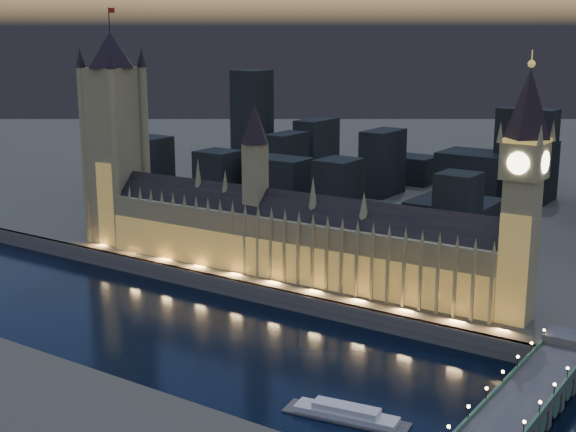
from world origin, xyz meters
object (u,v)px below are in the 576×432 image
Objects in this scene: victoria_tower at (114,128)px; river_boat at (346,414)px; palace_of_westminster at (289,237)px; elizabeth_tower at (524,175)px; westminster_bridge at (526,405)px.

victoria_tower reaches higher than river_boat.
palace_of_westminster is 1.65× the size of victoria_tower.
palace_of_westminster is at bearing -0.10° from victoria_tower.
elizabeth_tower is 116.24m from river_boat.
river_boat is (-21.67, -94.13, -64.67)m from elizabeth_tower.
palace_of_westminster is 4.84× the size of river_boat.
palace_of_westminster is at bearing -179.90° from elizabeth_tower.
westminster_bridge is at bearing -26.06° from palace_of_westminster.
elizabeth_tower is (218.00, -0.00, -2.49)m from victoria_tower.
river_boat is at bearing -148.98° from westminster_bridge.
elizabeth_tower is at bearing 77.04° from river_boat.
victoria_tower is 1.17× the size of elizabeth_tower.
victoria_tower reaches higher than westminster_bridge.
victoria_tower is at bearing 180.00° from elizabeth_tower.
victoria_tower is 227.85m from river_boat.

